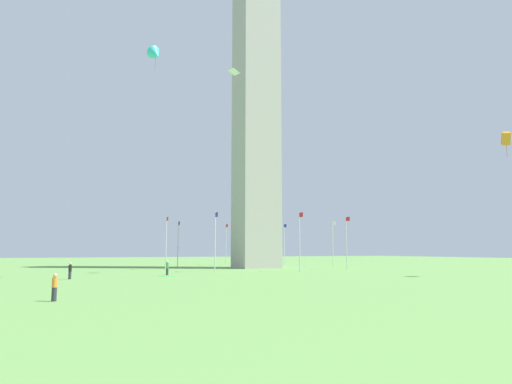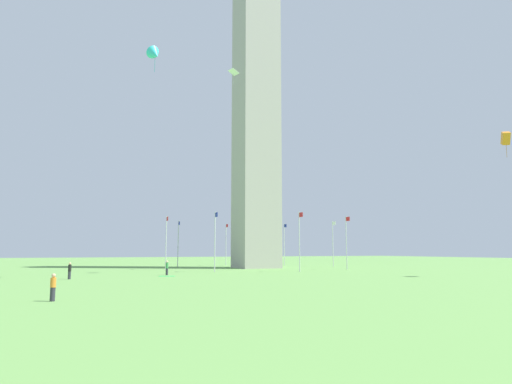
{
  "view_description": "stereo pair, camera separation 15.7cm",
  "coord_description": "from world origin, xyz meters",
  "px_view_note": "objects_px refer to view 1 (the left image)",
  "views": [
    {
      "loc": [
        70.62,
        -30.38,
        2.96
      ],
      "look_at": [
        0.0,
        0.0,
        12.9
      ],
      "focal_mm": 31.67,
      "sensor_mm": 36.0,
      "label": 1
    },
    {
      "loc": [
        70.69,
        -30.23,
        2.96
      ],
      "look_at": [
        0.0,
        0.0,
        12.9
      ],
      "focal_mm": 31.67,
      "sensor_mm": 36.0,
      "label": 2
    }
  ],
  "objects_px": {
    "kite_orange_box": "(506,138)",
    "kite_white_diamond": "(234,72)",
    "flagpole_s": "(226,242)",
    "person_black_shirt": "(70,271)",
    "flagpole_se": "(284,242)",
    "flagpole_w": "(166,240)",
    "person_green_shirt": "(167,268)",
    "flagpole_n": "(300,239)",
    "flagpole_sw": "(178,242)",
    "obelisk_monument": "(256,95)",
    "person_orange_shirt": "(55,287)",
    "flagpole_e": "(333,242)",
    "flagpole_nw": "(215,239)",
    "flagpole_ne": "(347,240)",
    "kite_cyan_delta": "(156,54)",
    "picnic_blanket_near_first_person": "(167,276)"
  },
  "relations": [
    {
      "from": "flagpole_sw",
      "to": "person_green_shirt",
      "type": "height_order",
      "value": "flagpole_sw"
    },
    {
      "from": "person_green_shirt",
      "to": "flagpole_w",
      "type": "bearing_deg",
      "value": 55.08
    },
    {
      "from": "flagpole_se",
      "to": "kite_cyan_delta",
      "type": "bearing_deg",
      "value": -44.19
    },
    {
      "from": "flagpole_e",
      "to": "kite_white_diamond",
      "type": "height_order",
      "value": "kite_white_diamond"
    },
    {
      "from": "flagpole_w",
      "to": "person_green_shirt",
      "type": "distance_m",
      "value": 16.71
    },
    {
      "from": "kite_orange_box",
      "to": "picnic_blanket_near_first_person",
      "type": "height_order",
      "value": "kite_orange_box"
    },
    {
      "from": "flagpole_sw",
      "to": "picnic_blanket_near_first_person",
      "type": "xyz_separation_m",
      "value": [
        29.01,
        -8.14,
        -4.53
      ]
    },
    {
      "from": "flagpole_se",
      "to": "obelisk_monument",
      "type": "bearing_deg",
      "value": -45.15
    },
    {
      "from": "flagpole_w",
      "to": "person_orange_shirt",
      "type": "bearing_deg",
      "value": -20.38
    },
    {
      "from": "kite_orange_box",
      "to": "flagpole_se",
      "type": "bearing_deg",
      "value": -173.93
    },
    {
      "from": "flagpole_nw",
      "to": "person_green_shirt",
      "type": "relative_size",
      "value": 4.81
    },
    {
      "from": "flagpole_n",
      "to": "flagpole_ne",
      "type": "bearing_deg",
      "value": 112.5
    },
    {
      "from": "flagpole_s",
      "to": "person_black_shirt",
      "type": "xyz_separation_m",
      "value": [
        35.05,
        -29.38,
        -3.69
      ]
    },
    {
      "from": "person_black_shirt",
      "to": "kite_orange_box",
      "type": "xyz_separation_m",
      "value": [
        15.89,
        45.14,
        14.79
      ]
    },
    {
      "from": "flagpole_n",
      "to": "flagpole_s",
      "type": "relative_size",
      "value": 1.0
    },
    {
      "from": "flagpole_nw",
      "to": "kite_orange_box",
      "type": "bearing_deg",
      "value": 46.94
    },
    {
      "from": "flagpole_ne",
      "to": "person_green_shirt",
      "type": "bearing_deg",
      "value": -80.01
    },
    {
      "from": "flagpole_ne",
      "to": "person_orange_shirt",
      "type": "bearing_deg",
      "value": -53.74
    },
    {
      "from": "obelisk_monument",
      "to": "person_orange_shirt",
      "type": "height_order",
      "value": "obelisk_monument"
    },
    {
      "from": "flagpole_e",
      "to": "person_black_shirt",
      "type": "relative_size",
      "value": 4.85
    },
    {
      "from": "kite_orange_box",
      "to": "kite_white_diamond",
      "type": "bearing_deg",
      "value": -126.5
    },
    {
      "from": "kite_orange_box",
      "to": "kite_white_diamond",
      "type": "relative_size",
      "value": 1.58
    },
    {
      "from": "flagpole_se",
      "to": "kite_white_diamond",
      "type": "distance_m",
      "value": 40.87
    },
    {
      "from": "obelisk_monument",
      "to": "flagpole_e",
      "type": "height_order",
      "value": "obelisk_monument"
    },
    {
      "from": "person_orange_shirt",
      "to": "kite_orange_box",
      "type": "height_order",
      "value": "kite_orange_box"
    },
    {
      "from": "obelisk_monument",
      "to": "kite_white_diamond",
      "type": "bearing_deg",
      "value": -32.05
    },
    {
      "from": "flagpole_nw",
      "to": "picnic_blanket_near_first_person",
      "type": "xyz_separation_m",
      "value": [
        7.38,
        -8.14,
        -4.53
      ]
    },
    {
      "from": "obelisk_monument",
      "to": "flagpole_n",
      "type": "distance_m",
      "value": 29.96
    },
    {
      "from": "flagpole_sw",
      "to": "kite_white_diamond",
      "type": "distance_m",
      "value": 35.0
    },
    {
      "from": "flagpole_sw",
      "to": "flagpole_w",
      "type": "xyz_separation_m",
      "value": [
        10.82,
        -4.48,
        0.0
      ]
    },
    {
      "from": "kite_orange_box",
      "to": "picnic_blanket_near_first_person",
      "type": "xyz_separation_m",
      "value": [
        -17.45,
        -34.71,
        -15.64
      ]
    },
    {
      "from": "person_green_shirt",
      "to": "kite_white_diamond",
      "type": "relative_size",
      "value": 0.9
    },
    {
      "from": "flagpole_se",
      "to": "picnic_blanket_near_first_person",
      "type": "height_order",
      "value": "flagpole_se"
    },
    {
      "from": "obelisk_monument",
      "to": "kite_cyan_delta",
      "type": "xyz_separation_m",
      "value": [
        22.87,
        -21.87,
        -5.9
      ]
    },
    {
      "from": "person_black_shirt",
      "to": "flagpole_e",
      "type": "bearing_deg",
      "value": -32.73
    },
    {
      "from": "flagpole_sw",
      "to": "person_black_shirt",
      "type": "xyz_separation_m",
      "value": [
        30.57,
        -18.57,
        -3.69
      ]
    },
    {
      "from": "flagpole_s",
      "to": "kite_cyan_delta",
      "type": "height_order",
      "value": "kite_cyan_delta"
    },
    {
      "from": "obelisk_monument",
      "to": "person_green_shirt",
      "type": "distance_m",
      "value": 38.26
    },
    {
      "from": "flagpole_n",
      "to": "flagpole_ne",
      "type": "height_order",
      "value": "same"
    },
    {
      "from": "flagpole_sw",
      "to": "kite_cyan_delta",
      "type": "xyz_separation_m",
      "value": [
        33.63,
        -11.06,
        19.82
      ]
    },
    {
      "from": "flagpole_se",
      "to": "flagpole_n",
      "type": "bearing_deg",
      "value": -22.5
    },
    {
      "from": "flagpole_e",
      "to": "flagpole_nw",
      "type": "bearing_deg",
      "value": -67.5
    },
    {
      "from": "flagpole_s",
      "to": "person_black_shirt",
      "type": "relative_size",
      "value": 4.85
    },
    {
      "from": "flagpole_se",
      "to": "flagpole_sw",
      "type": "bearing_deg",
      "value": -90.0
    },
    {
      "from": "flagpole_w",
      "to": "flagpole_s",
      "type": "bearing_deg",
      "value": 135.0
    },
    {
      "from": "flagpole_ne",
      "to": "flagpole_s",
      "type": "xyz_separation_m",
      "value": [
        -26.11,
        -10.82,
        0.0
      ]
    },
    {
      "from": "flagpole_n",
      "to": "kite_orange_box",
      "type": "bearing_deg",
      "value": 37.75
    },
    {
      "from": "obelisk_monument",
      "to": "flagpole_sw",
      "type": "xyz_separation_m",
      "value": [
        -10.76,
        -10.82,
        -25.72
      ]
    },
    {
      "from": "flagpole_n",
      "to": "kite_orange_box",
      "type": "xyz_separation_m",
      "value": [
        20.35,
        15.75,
        11.1
      ]
    },
    {
      "from": "flagpole_n",
      "to": "flagpole_nw",
      "type": "distance_m",
      "value": 11.71
    }
  ]
}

